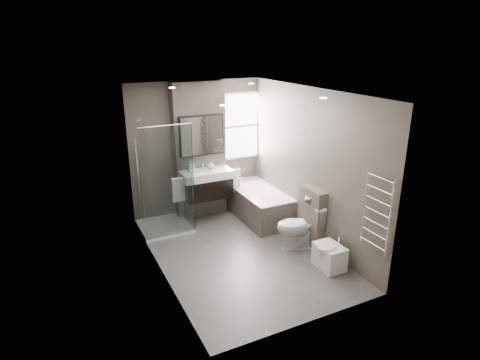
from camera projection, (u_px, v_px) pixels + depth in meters
room at (240, 178)px, 6.13m from camera, size 2.70×3.90×2.70m
vanity_pier at (199, 151)px, 7.64m from camera, size 1.00×0.25×2.60m
vanity at (207, 184)px, 7.52m from camera, size 0.95×0.47×0.66m
mirror_cabinet at (202, 135)px, 7.39m from camera, size 0.86×0.08×0.76m
towel_left at (179, 190)px, 7.28m from camera, size 0.24×0.06×0.44m
towel_right at (234, 181)px, 7.75m from camera, size 0.24×0.06×0.44m
shower_enclosure at (170, 204)px, 7.23m from camera, size 0.90×0.90×2.00m
bathtub at (258, 202)px, 7.77m from camera, size 0.75×1.60×0.57m
window at (239, 126)px, 7.97m from camera, size 0.98×0.06×1.33m
toilet at (300, 226)px, 6.62m from camera, size 0.85×0.63×0.77m
cistern_box at (312, 217)px, 6.69m from camera, size 0.19×0.55×1.00m
bidet at (329, 256)px, 6.07m from camera, size 0.40×0.47×0.49m
towel_radiator at (377, 212)px, 5.36m from camera, size 0.03×0.49×1.10m
soap_bottle_a at (191, 166)px, 7.35m from camera, size 0.09×0.10×0.21m
soap_bottle_b at (211, 165)px, 7.51m from camera, size 0.12×0.12×0.16m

